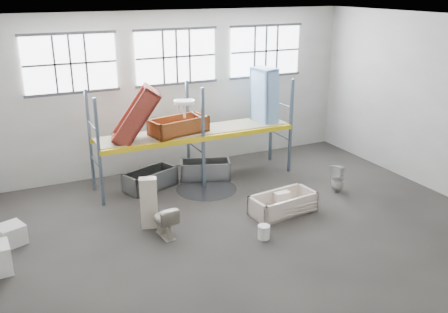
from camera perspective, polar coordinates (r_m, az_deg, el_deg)
floor at (r=12.43m, az=3.02°, el=-8.41°), size 12.00×10.00×0.10m
ceiling at (r=11.01m, az=3.51°, el=15.77°), size 12.00×10.00×0.10m
wall_back at (r=15.94m, az=-5.57°, el=7.58°), size 12.00×0.10×5.00m
wall_front at (r=7.73m, az=21.64°, el=-6.88°), size 12.00×0.10×5.00m
wall_right at (r=15.24m, az=23.72°, el=5.48°), size 0.10×10.00×5.00m
window_left at (r=14.87m, az=-17.39°, el=10.26°), size 2.60×0.04×1.60m
window_mid at (r=15.65m, az=-5.56°, el=11.45°), size 2.60×0.04×1.60m
window_right at (r=17.00m, az=4.83°, el=12.10°), size 2.60×0.04×1.60m
rack_upright_la at (r=13.42m, az=-14.28°, el=0.36°), size 0.08×0.08×3.00m
rack_upright_lb at (r=14.54m, az=-15.27°, el=1.74°), size 0.08×0.08×3.00m
rack_upright_ma at (r=14.25m, az=-2.43°, el=2.07°), size 0.08×0.08×3.00m
rack_upright_mb at (r=15.31m, az=-4.21°, el=3.27°), size 0.08×0.08×3.00m
rack_upright_ra at (r=15.62m, az=7.74°, el=3.47°), size 0.08×0.08×3.00m
rack_upright_rb at (r=16.60m, az=5.49°, el=4.51°), size 0.08×0.08×3.00m
rack_beam_front at (r=14.25m, az=-2.43°, el=2.07°), size 6.00×0.10×0.14m
rack_beam_back at (r=15.31m, az=-4.21°, el=3.27°), size 6.00×0.10×0.14m
shelf_deck at (r=14.76m, az=-3.36°, el=2.99°), size 5.90×1.10×0.03m
wet_patch at (r=14.59m, az=-2.04°, el=-3.77°), size 1.80×1.80×0.00m
bathtub_beige at (r=13.13m, az=6.85°, el=-5.43°), size 1.83×1.02×0.52m
cistern_spare at (r=13.32m, az=6.73°, el=-4.94°), size 0.44×0.21×0.41m
sink_in_tub at (r=13.07m, az=4.51°, el=-5.94°), size 0.53×0.53×0.14m
toilet_beige at (r=11.90m, az=-6.90°, el=-7.41°), size 0.53×0.83×0.81m
cistern_tall at (r=12.28m, az=-8.71°, el=-5.33°), size 0.48×0.38×1.30m
toilet_white at (r=14.64m, az=13.07°, el=-2.46°), size 0.50×0.49×0.83m
steel_tub_left at (r=14.69m, az=-8.56°, el=-2.64°), size 1.69×1.23×0.56m
steel_tub_right at (r=15.30m, az=-2.17°, el=-1.52°), size 1.67×1.19×0.56m
rust_tub_flat at (r=14.45m, az=-5.28°, el=3.57°), size 1.82×1.14×0.48m
rust_tub_tilted at (r=13.79m, az=-10.18°, el=4.62°), size 1.58×1.16×1.73m
sink_on_shelf at (r=14.34m, az=-4.59°, el=4.61°), size 0.74×0.67×0.54m
blue_tub_upright at (r=15.61m, az=4.70°, el=6.96°), size 0.68×0.91×1.80m
bucket at (r=11.85m, az=4.64°, el=-8.72°), size 0.30×0.30×0.34m
carton_far at (r=12.59m, az=-23.47°, el=-8.28°), size 0.72×0.72×0.47m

